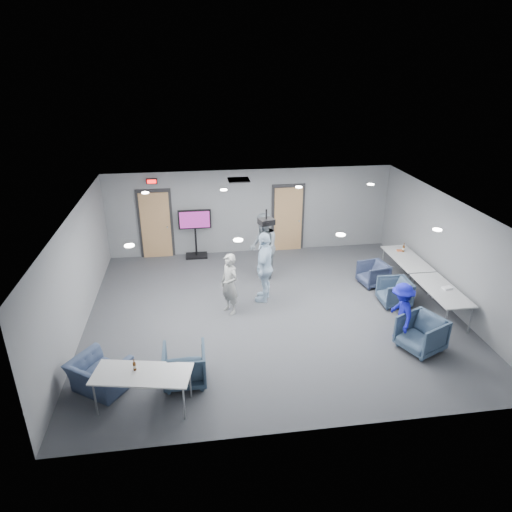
{
  "coord_description": "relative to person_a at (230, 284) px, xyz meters",
  "views": [
    {
      "loc": [
        -1.79,
        -9.76,
        5.83
      ],
      "look_at": [
        -0.29,
        0.79,
        1.2
      ],
      "focal_mm": 32.0,
      "sensor_mm": 36.0,
      "label": 1
    }
  ],
  "objects": [
    {
      "name": "bottle_front",
      "position": [
        -1.96,
        -3.03,
        0.03
      ],
      "size": [
        0.06,
        0.06,
        0.22
      ],
      "color": "#502A0D",
      "rests_on": "table_front_left"
    },
    {
      "name": "wall_front",
      "position": [
        1.04,
        -4.14,
        0.57
      ],
      "size": [
        9.0,
        0.02,
        2.7
      ],
      "primitive_type": "cube",
      "color": "slate",
      "rests_on": "floor"
    },
    {
      "name": "tv_stand",
      "position": [
        -0.76,
        3.61,
        0.1
      ],
      "size": [
        1.01,
        0.48,
        1.56
      ],
      "color": "black",
      "rests_on": "floor"
    },
    {
      "name": "door_left",
      "position": [
        -1.96,
        3.82,
        0.29
      ],
      "size": [
        1.06,
        0.17,
        2.24
      ],
      "color": "black",
      "rests_on": "wall_back"
    },
    {
      "name": "person_c",
      "position": [
        0.95,
        0.53,
        0.16
      ],
      "size": [
        0.83,
        1.19,
        1.87
      ],
      "primitive_type": "imported",
      "rotation": [
        0.0,
        0.0,
        -1.95
      ],
      "color": "silver",
      "rests_on": "floor"
    },
    {
      "name": "wall_back",
      "position": [
        1.04,
        3.86,
        0.57
      ],
      "size": [
        9.0,
        0.02,
        2.7
      ],
      "primitive_type": "cube",
      "color": "slate",
      "rests_on": "floor"
    },
    {
      "name": "person_b",
      "position": [
        1.11,
        1.8,
        0.19
      ],
      "size": [
        0.77,
        0.96,
        1.93
      ],
      "primitive_type": "imported",
      "rotation": [
        0.0,
        0.0,
        -1.53
      ],
      "color": "slate",
      "rests_on": "floor"
    },
    {
      "name": "door_right",
      "position": [
        2.24,
        3.82,
        0.29
      ],
      "size": [
        1.06,
        0.17,
        2.24
      ],
      "color": "black",
      "rests_on": "wall_back"
    },
    {
      "name": "ceiling",
      "position": [
        1.04,
        -0.14,
        1.92
      ],
      "size": [
        9.0,
        9.0,
        0.0
      ],
      "primitive_type": "plane",
      "rotation": [
        3.14,
        0.0,
        0.0
      ],
      "color": "white",
      "rests_on": "wall_back"
    },
    {
      "name": "table_right_b",
      "position": [
        5.04,
        -0.9,
        -0.09
      ],
      "size": [
        0.76,
        1.83,
        0.73
      ],
      "rotation": [
        0.0,
        0.0,
        1.57
      ],
      "color": "#B7BABC",
      "rests_on": "floor"
    },
    {
      "name": "chair_front_b",
      "position": [
        -2.7,
        -2.54,
        -0.45
      ],
      "size": [
        1.32,
        1.29,
        0.65
      ],
      "primitive_type": "imported",
      "rotation": [
        0.0,
        0.0,
        2.52
      ],
      "color": "#3B4A67",
      "rests_on": "floor"
    },
    {
      "name": "chair_right_c",
      "position": [
        3.94,
        -2.16,
        -0.39
      ],
      "size": [
        1.11,
        1.1,
        0.77
      ],
      "primitive_type": "imported",
      "rotation": [
        0.0,
        0.0,
        -1.14
      ],
      "color": "#3E526B",
      "rests_on": "floor"
    },
    {
      "name": "person_d",
      "position": [
        3.63,
        -1.73,
        -0.08
      ],
      "size": [
        0.6,
        0.94,
        1.39
      ],
      "primitive_type": "imported",
      "rotation": [
        0.0,
        0.0,
        -1.66
      ],
      "color": "#1A1DAA",
      "rests_on": "floor"
    },
    {
      "name": "wall_left",
      "position": [
        -3.46,
        -0.14,
        0.57
      ],
      "size": [
        0.02,
        8.0,
        2.7
      ],
      "primitive_type": "cube",
      "color": "slate",
      "rests_on": "floor"
    },
    {
      "name": "table_front_left",
      "position": [
        -1.83,
        -3.14,
        -0.09
      ],
      "size": [
        1.84,
        1.05,
        0.73
      ],
      "rotation": [
        0.0,
        0.0,
        -0.2
      ],
      "color": "#B7BABC",
      "rests_on": "floor"
    },
    {
      "name": "floor",
      "position": [
        1.04,
        -0.14,
        -0.78
      ],
      "size": [
        9.0,
        9.0,
        0.0
      ],
      "primitive_type": "plane",
      "color": "#34373B",
      "rests_on": "ground"
    },
    {
      "name": "exit_sign",
      "position": [
        -1.96,
        3.8,
        1.67
      ],
      "size": [
        0.32,
        0.08,
        0.16
      ],
      "color": "black",
      "rests_on": "wall_back"
    },
    {
      "name": "bottle_right",
      "position": [
        5.12,
        1.43,
        0.05
      ],
      "size": [
        0.07,
        0.07,
        0.27
      ],
      "color": "#502A0D",
      "rests_on": "table_right_a"
    },
    {
      "name": "projector",
      "position": [
        0.87,
        -0.16,
        1.63
      ],
      "size": [
        0.4,
        0.37,
        0.36
      ],
      "rotation": [
        0.0,
        0.0,
        0.29
      ],
      "color": "black",
      "rests_on": "ceiling"
    },
    {
      "name": "table_right_a",
      "position": [
        5.04,
        1.0,
        -0.09
      ],
      "size": [
        0.78,
        1.86,
        0.73
      ],
      "rotation": [
        0.0,
        0.0,
        1.57
      ],
      "color": "#B7BABC",
      "rests_on": "floor"
    },
    {
      "name": "downlights",
      "position": [
        1.04,
        -0.14,
        1.91
      ],
      "size": [
        6.18,
        3.78,
        0.02
      ],
      "color": "white",
      "rests_on": "ceiling"
    },
    {
      "name": "person_a",
      "position": [
        0.0,
        0.0,
        0.0
      ],
      "size": [
        0.62,
        0.68,
        1.56
      ],
      "primitive_type": "imported",
      "rotation": [
        0.0,
        0.0,
        -1.01
      ],
      "color": "gray",
      "rests_on": "floor"
    },
    {
      "name": "wrapper",
      "position": [
        5.18,
        -0.89,
        -0.02
      ],
      "size": [
        0.24,
        0.18,
        0.05
      ],
      "primitive_type": "cube",
      "rotation": [
        0.0,
        0.0,
        0.15
      ],
      "color": "white",
      "rests_on": "table_right_b"
    },
    {
      "name": "chair_right_b",
      "position": [
        4.2,
        -0.18,
        -0.44
      ],
      "size": [
        0.76,
        0.74,
        0.68
      ],
      "primitive_type": "imported",
      "rotation": [
        0.0,
        0.0,
        -1.58
      ],
      "color": "#37485F",
      "rests_on": "floor"
    },
    {
      "name": "snack_box",
      "position": [
        5.05,
        1.5,
        -0.03
      ],
      "size": [
        0.17,
        0.13,
        0.04
      ],
      "primitive_type": "cube",
      "rotation": [
        0.0,
        0.0,
        -0.1
      ],
      "color": "#C05930",
      "rests_on": "table_right_a"
    },
    {
      "name": "wall_right",
      "position": [
        5.54,
        -0.14,
        0.57
      ],
      "size": [
        0.02,
        8.0,
        2.7
      ],
      "primitive_type": "cube",
      "color": "slate",
      "rests_on": "floor"
    },
    {
      "name": "chair_front_a",
      "position": [
        -1.11,
        -2.54,
        -0.4
      ],
      "size": [
        0.81,
        0.83,
        0.76
      ],
      "primitive_type": "imported",
      "rotation": [
        0.0,
        0.0,
        3.14
      ],
      "color": "#324557",
      "rests_on": "floor"
    },
    {
      "name": "hvac_diffuser",
      "position": [
        0.54,
        2.66,
        1.91
      ],
      "size": [
        0.6,
        0.6,
        0.03
      ],
      "primitive_type": "cube",
      "color": "black",
      "rests_on": "ceiling"
    },
    {
      "name": "chair_right_a",
      "position": [
        4.07,
        0.94,
        -0.45
      ],
      "size": [
        0.83,
        0.81,
        0.65
      ],
      "primitive_type": "imported",
      "rotation": [
        0.0,
        0.0,
        -1.39
      ],
      "color": "#313A55",
      "rests_on": "floor"
    }
  ]
}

